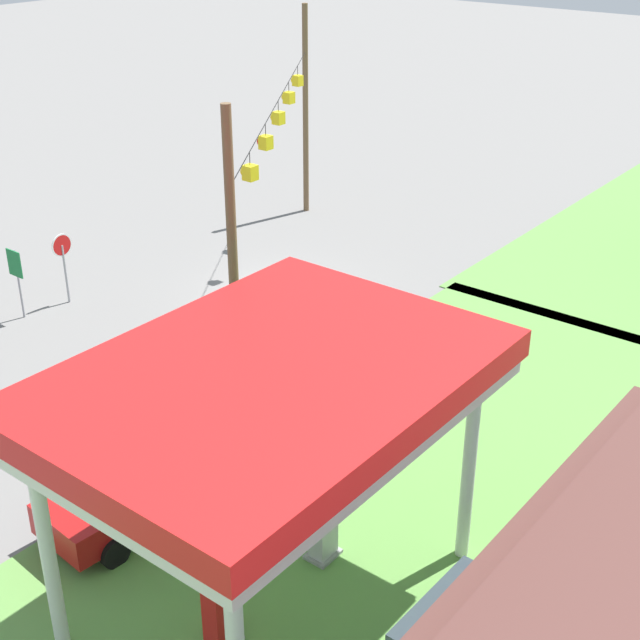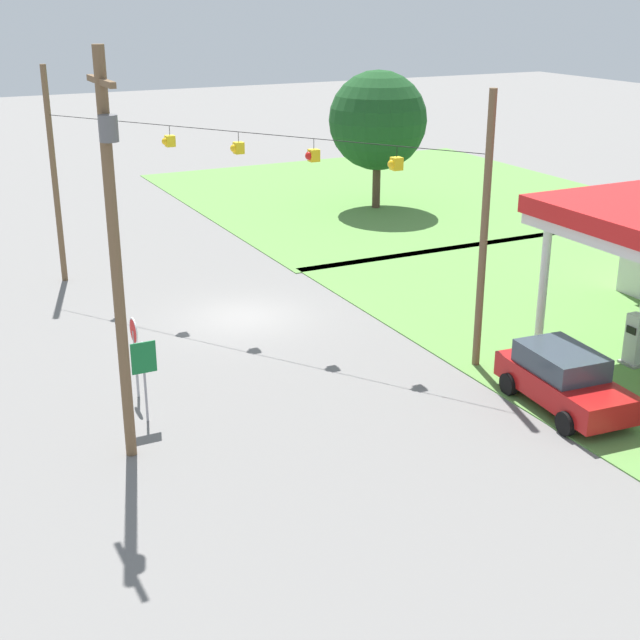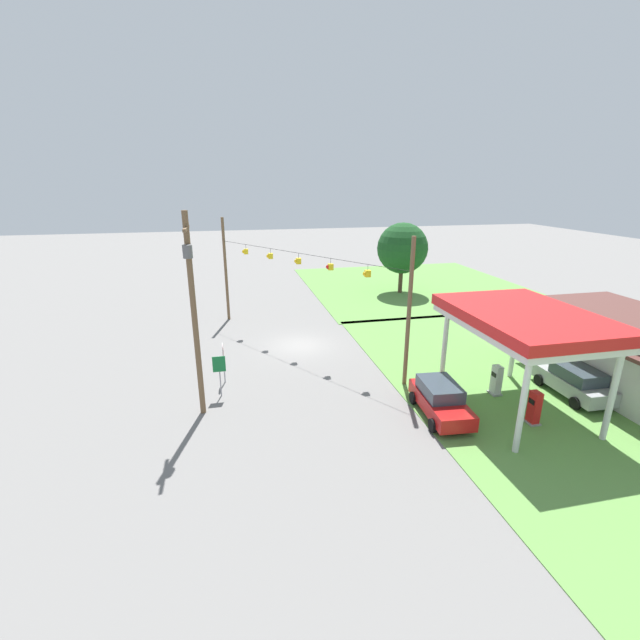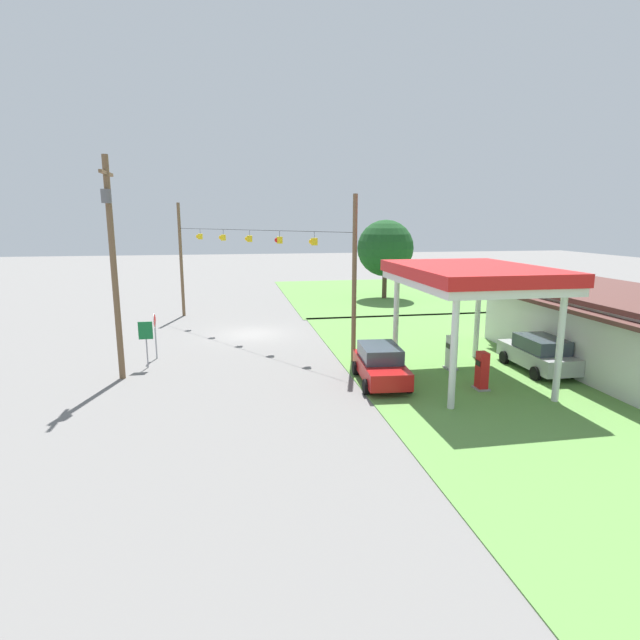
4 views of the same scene
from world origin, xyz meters
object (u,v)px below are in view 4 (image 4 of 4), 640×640
at_px(fuel_pump_far, 482,372).
at_px(utility_pole_main, 113,258).
at_px(car_at_pumps_rear, 538,353).
at_px(tree_west_verge, 385,248).
at_px(car_at_pumps_front, 380,364).
at_px(gas_station_canopy, 471,277).
at_px(stop_sign_roadside, 155,326).
at_px(gas_station_store, 628,331).
at_px(fuel_pump_near, 451,354).
at_px(route_sign, 146,335).

height_order(fuel_pump_far, utility_pole_main, utility_pole_main).
relative_size(car_at_pumps_rear, tree_west_verge, 0.62).
bearing_deg(car_at_pumps_front, gas_station_canopy, 91.96).
relative_size(gas_station_canopy, utility_pole_main, 0.81).
xyz_separation_m(car_at_pumps_front, stop_sign_roadside, (-6.17, -10.77, 0.91)).
height_order(gas_station_store, fuel_pump_near, gas_station_store).
bearing_deg(gas_station_canopy, fuel_pump_far, -0.05).
distance_m(fuel_pump_far, route_sign, 16.35).
relative_size(fuel_pump_near, car_at_pumps_rear, 0.38).
relative_size(fuel_pump_far, tree_west_verge, 0.23).
bearing_deg(fuel_pump_far, fuel_pump_near, 180.00).
relative_size(car_at_pumps_front, tree_west_verge, 0.62).
distance_m(gas_station_canopy, gas_station_store, 9.25).
xyz_separation_m(route_sign, tree_west_verge, (-19.89, 18.82, 3.08)).
relative_size(gas_station_canopy, fuel_pump_far, 4.79).
relative_size(gas_station_canopy, stop_sign_roadside, 3.33).
relative_size(car_at_pumps_front, car_at_pumps_rear, 1.00).
bearing_deg(car_at_pumps_front, fuel_pump_far, 71.54).
bearing_deg(fuel_pump_far, route_sign, -112.36).
xyz_separation_m(fuel_pump_far, route_sign, (-6.21, -15.10, 0.88)).
height_order(car_at_pumps_front, tree_west_verge, tree_west_verge).
bearing_deg(utility_pole_main, fuel_pump_far, 74.15).
bearing_deg(fuel_pump_far, car_at_pumps_rear, 116.91).
bearing_deg(fuel_pump_far, gas_station_canopy, 179.95).
bearing_deg(gas_station_canopy, fuel_pump_near, -179.95).
bearing_deg(car_at_pumps_front, car_at_pumps_rear, 96.95).
distance_m(fuel_pump_near, fuel_pump_far, 3.13).
bearing_deg(stop_sign_roadside, route_sign, 173.03).
xyz_separation_m(gas_station_store, stop_sign_roadside, (-6.14, -23.66, -0.11)).
bearing_deg(tree_west_verge, car_at_pumps_front, -17.85).
bearing_deg(route_sign, car_at_pumps_rear, 77.92).
bearing_deg(gas_station_store, gas_station_canopy, -88.56).
xyz_separation_m(gas_station_store, car_at_pumps_front, (0.03, -12.89, -1.02)).
relative_size(gas_station_store, car_at_pumps_front, 3.22).
bearing_deg(fuel_pump_near, stop_sign_roadside, -107.86).
bearing_deg(gas_station_canopy, gas_station_store, 91.44).
bearing_deg(car_at_pumps_rear, tree_west_verge, 2.04).
xyz_separation_m(car_at_pumps_front, utility_pole_main, (-2.79, -11.89, 4.81)).
relative_size(gas_station_canopy, fuel_pump_near, 4.79).
relative_size(gas_station_canopy, route_sign, 3.47).
height_order(gas_station_canopy, car_at_pumps_front, gas_station_canopy).
bearing_deg(stop_sign_roadside, fuel_pump_near, -107.86).
height_order(gas_station_store, car_at_pumps_rear, gas_station_store).
distance_m(car_at_pumps_rear, utility_pole_main, 20.85).
relative_size(fuel_pump_near, car_at_pumps_front, 0.38).
height_order(fuel_pump_near, tree_west_verge, tree_west_verge).
bearing_deg(tree_west_verge, stop_sign_roadside, -45.67).
height_order(car_at_pumps_rear, route_sign, route_sign).
xyz_separation_m(stop_sign_roadside, tree_west_verge, (-18.18, 18.61, 2.98)).
bearing_deg(utility_pole_main, fuel_pump_near, 84.94).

